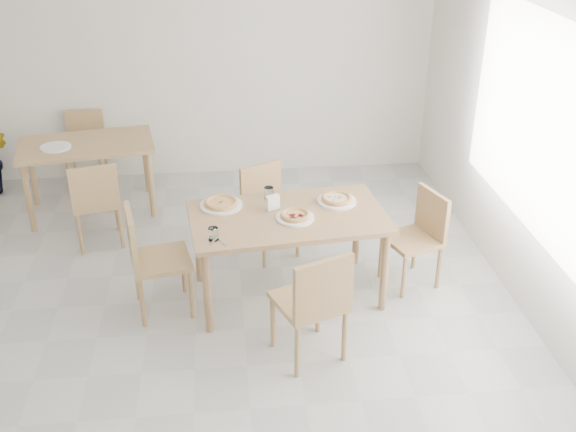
{
  "coord_description": "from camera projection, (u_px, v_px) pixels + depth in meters",
  "views": [
    {
      "loc": [
        0.66,
        -3.81,
        3.22
      ],
      "look_at": [
        1.14,
        0.88,
        0.74
      ],
      "focal_mm": 42.0,
      "sensor_mm": 36.0,
      "label": 1
    }
  ],
  "objects": [
    {
      "name": "chair_back_n",
      "position": [
        86.0,
        143.0,
        7.41
      ],
      "size": [
        0.41,
        0.41,
        0.82
      ],
      "rotation": [
        0.0,
        0.0,
        0.01
      ],
      "color": "tan",
      "rests_on": "ground"
    },
    {
      "name": "fork_a",
      "position": [
        221.0,
        240.0,
        4.96
      ],
      "size": [
        0.08,
        0.17,
        0.01
      ],
      "primitive_type": "cube",
      "rotation": [
        0.0,
        0.0,
        0.42
      ],
      "color": "silver",
      "rests_on": "main_table"
    },
    {
      "name": "plate_pepperoni",
      "position": [
        295.0,
        218.0,
        5.27
      ],
      "size": [
        0.3,
        0.3,
        0.02
      ],
      "primitive_type": "cylinder",
      "color": "white",
      "rests_on": "main_table"
    },
    {
      "name": "chair_east",
      "position": [
        420.0,
        232.0,
        5.64
      ],
      "size": [
        0.52,
        0.52,
        0.83
      ],
      "rotation": [
        0.0,
        0.0,
        -1.23
      ],
      "color": "tan",
      "rests_on": "ground"
    },
    {
      "name": "pizza_pepperoni",
      "position": [
        295.0,
        215.0,
        5.25
      ],
      "size": [
        0.29,
        0.29,
        0.03
      ],
      "rotation": [
        0.0,
        0.0,
        0.25
      ],
      "color": "#EDBF6F",
      "rests_on": "plate_pepperoni"
    },
    {
      "name": "chair_north",
      "position": [
        267.0,
        204.0,
        6.1
      ],
      "size": [
        0.55,
        0.55,
        0.83
      ],
      "rotation": [
        0.0,
        0.0,
        0.45
      ],
      "color": "tan",
      "rests_on": "ground"
    },
    {
      "name": "plate_margherita",
      "position": [
        221.0,
        205.0,
        5.46
      ],
      "size": [
        0.34,
        0.34,
        0.02
      ],
      "primitive_type": "cylinder",
      "color": "white",
      "rests_on": "main_table"
    },
    {
      "name": "plate_mushroom",
      "position": [
        337.0,
        201.0,
        5.52
      ],
      "size": [
        0.32,
        0.32,
        0.02
      ],
      "primitive_type": "cylinder",
      "color": "white",
      "rests_on": "main_table"
    },
    {
      "name": "fork_b",
      "position": [
        214.0,
        239.0,
        4.97
      ],
      "size": [
        0.05,
        0.18,
        0.01
      ],
      "primitive_type": "cube",
      "rotation": [
        0.0,
        0.0,
        -0.2
      ],
      "color": "silver",
      "rests_on": "main_table"
    },
    {
      "name": "chair_south",
      "position": [
        315.0,
        300.0,
        4.68
      ],
      "size": [
        0.58,
        0.58,
        0.91
      ],
      "rotation": [
        0.0,
        0.0,
        3.51
      ],
      "color": "tan",
      "rests_on": "ground"
    },
    {
      "name": "room",
      "position": [
        562.0,
        145.0,
        4.63
      ],
      "size": [
        7.28,
        7.0,
        7.0
      ],
      "color": "#B7B7B2",
      "rests_on": "ground"
    },
    {
      "name": "tumbler_a",
      "position": [
        269.0,
        193.0,
        5.56
      ],
      "size": [
        0.08,
        0.08,
        0.1
      ],
      "primitive_type": "cylinder",
      "color": "white",
      "rests_on": "main_table"
    },
    {
      "name": "pizza_mushroom",
      "position": [
        337.0,
        198.0,
        5.51
      ],
      "size": [
        0.3,
        0.3,
        0.03
      ],
      "rotation": [
        0.0,
        0.0,
        -0.22
      ],
      "color": "#EDBF6F",
      "rests_on": "plate_mushroom"
    },
    {
      "name": "chair_west",
      "position": [
        149.0,
        254.0,
        5.23
      ],
      "size": [
        0.53,
        0.53,
        0.9
      ],
      "rotation": [
        0.0,
        0.0,
        1.77
      ],
      "color": "tan",
      "rests_on": "ground"
    },
    {
      "name": "second_table",
      "position": [
        87.0,
        152.0,
        6.74
      ],
      "size": [
        1.41,
        0.95,
        0.75
      ],
      "rotation": [
        0.0,
        0.0,
        0.17
      ],
      "color": "tan",
      "rests_on": "ground"
    },
    {
      "name": "main_table",
      "position": [
        288.0,
        224.0,
        5.36
      ],
      "size": [
        1.63,
        1.04,
        0.75
      ],
      "rotation": [
        0.0,
        0.0,
        0.11
      ],
      "color": "#A87756",
      "rests_on": "ground"
    },
    {
      "name": "tumbler_b",
      "position": [
        213.0,
        234.0,
        4.95
      ],
      "size": [
        0.07,
        0.07,
        0.1
      ],
      "primitive_type": "cylinder",
      "color": "white",
      "rests_on": "main_table"
    },
    {
      "name": "napkin_holder",
      "position": [
        273.0,
        203.0,
        5.37
      ],
      "size": [
        0.13,
        0.1,
        0.13
      ],
      "rotation": [
        0.0,
        0.0,
        0.38
      ],
      "color": "silver",
      "rests_on": "main_table"
    },
    {
      "name": "plate_empty",
      "position": [
        56.0,
        147.0,
        6.57
      ],
      "size": [
        0.3,
        0.3,
        0.02
      ],
      "primitive_type": "cylinder",
      "color": "white",
      "rests_on": "second_table"
    },
    {
      "name": "chair_back_s",
      "position": [
        96.0,
        198.0,
        6.15
      ],
      "size": [
        0.51,
        0.51,
        0.86
      ],
      "rotation": [
        0.0,
        0.0,
        3.36
      ],
      "color": "tan",
      "rests_on": "ground"
    },
    {
      "name": "pizza_margherita",
      "position": [
        221.0,
        203.0,
        5.45
      ],
      "size": [
        0.36,
        0.36,
        0.03
      ],
      "rotation": [
        0.0,
        0.0,
        0.4
      ],
      "color": "#EDBF6F",
      "rests_on": "plate_margherita"
    }
  ]
}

